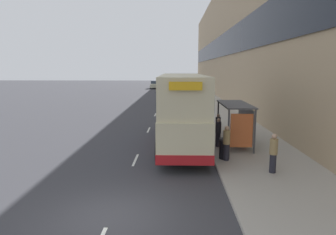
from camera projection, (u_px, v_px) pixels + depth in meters
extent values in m
plane|color=#38383D|center=(110.00, 218.00, 9.43)|extent=(220.00, 220.00, 0.00)
cube|color=#A39E93|center=(203.00, 98.00, 47.24)|extent=(5.00, 93.00, 0.14)
cube|color=tan|center=(231.00, 40.00, 45.71)|extent=(3.00, 93.00, 17.89)
cube|color=black|center=(221.00, 46.00, 45.89)|extent=(0.12, 89.28, 3.22)
cube|color=silver|center=(135.00, 160.00, 15.46)|extent=(0.12, 2.00, 0.01)
cube|color=silver|center=(149.00, 130.00, 23.04)|extent=(0.12, 2.00, 0.01)
cube|color=silver|center=(155.00, 115.00, 30.62)|extent=(0.12, 2.00, 0.01)
cube|color=silver|center=(159.00, 106.00, 38.20)|extent=(0.12, 2.00, 0.01)
cube|color=silver|center=(162.00, 99.00, 45.78)|extent=(0.12, 2.00, 0.01)
cube|color=#4C4C51|center=(235.00, 104.00, 17.74)|extent=(1.60, 4.20, 0.08)
cylinder|color=#4C4C51|center=(228.00, 132.00, 15.98)|extent=(0.10, 0.10, 2.40)
cylinder|color=#4C4C51|center=(218.00, 119.00, 19.93)|extent=(0.10, 0.10, 2.40)
cylinder|color=#4C4C51|center=(255.00, 132.00, 15.95)|extent=(0.10, 0.10, 2.40)
cylinder|color=#4C4C51|center=(239.00, 119.00, 19.89)|extent=(0.10, 0.10, 2.40)
cube|color=#99A8B2|center=(246.00, 123.00, 17.90)|extent=(0.04, 3.68, 1.92)
cube|color=#D86633|center=(241.00, 131.00, 16.02)|extent=(1.19, 0.10, 1.82)
cube|color=maroon|center=(238.00, 137.00, 18.05)|extent=(0.36, 2.80, 0.08)
cube|color=beige|center=(182.00, 122.00, 18.27)|extent=(2.55, 10.90, 1.85)
cube|color=beige|center=(182.00, 91.00, 17.97)|extent=(2.50, 10.58, 1.95)
cube|color=#B2191E|center=(182.00, 133.00, 18.39)|extent=(2.58, 10.96, 0.45)
cube|color=#2D3847|center=(182.00, 116.00, 18.21)|extent=(2.58, 10.25, 0.81)
cube|color=#2D3847|center=(182.00, 93.00, 17.98)|extent=(2.55, 10.25, 0.94)
cube|color=yellow|center=(186.00, 86.00, 12.51)|extent=(1.40, 0.08, 0.36)
cylinder|color=black|center=(164.00, 126.00, 22.11)|extent=(0.30, 1.00, 1.00)
cylinder|color=black|center=(198.00, 126.00, 22.05)|extent=(0.30, 1.00, 1.00)
cylinder|color=black|center=(158.00, 152.00, 15.12)|extent=(0.30, 1.00, 1.00)
cylinder|color=black|center=(209.00, 152.00, 15.06)|extent=(0.30, 1.00, 1.00)
cube|color=#4C5156|center=(174.00, 85.00, 72.10)|extent=(1.87, 4.51, 0.85)
cube|color=#2D3847|center=(174.00, 82.00, 71.75)|extent=(1.65, 2.16, 0.69)
cylinder|color=black|center=(171.00, 87.00, 73.57)|extent=(0.20, 0.60, 0.60)
cylinder|color=black|center=(178.00, 87.00, 73.53)|extent=(0.20, 0.60, 0.60)
cylinder|color=black|center=(170.00, 87.00, 70.82)|extent=(0.20, 0.60, 0.60)
cylinder|color=black|center=(178.00, 87.00, 70.77)|extent=(0.20, 0.60, 0.60)
cube|color=#B7B799|center=(155.00, 86.00, 70.50)|extent=(1.85, 4.44, 0.84)
cube|color=#2D3847|center=(155.00, 82.00, 70.60)|extent=(1.63, 2.13, 0.69)
cylinder|color=black|center=(158.00, 88.00, 69.19)|extent=(0.20, 0.60, 0.60)
cylinder|color=black|center=(150.00, 88.00, 69.23)|extent=(0.20, 0.60, 0.60)
cylinder|color=black|center=(159.00, 87.00, 71.91)|extent=(0.20, 0.60, 0.60)
cylinder|color=black|center=(151.00, 87.00, 71.95)|extent=(0.20, 0.60, 0.60)
cylinder|color=#23232D|center=(273.00, 163.00, 13.13)|extent=(0.28, 0.28, 0.83)
cylinder|color=#997F51|center=(274.00, 147.00, 13.01)|extent=(0.35, 0.35, 0.69)
sphere|color=tan|center=(274.00, 136.00, 12.93)|extent=(0.22, 0.22, 0.22)
cylinder|color=#23232D|center=(218.00, 140.00, 17.55)|extent=(0.27, 0.27, 0.80)
cylinder|color=#26262D|center=(218.00, 128.00, 17.43)|extent=(0.33, 0.33, 0.67)
sphere|color=tan|center=(219.00, 120.00, 17.36)|extent=(0.22, 0.22, 0.22)
cylinder|color=#23232D|center=(226.00, 152.00, 14.91)|extent=(0.28, 0.28, 0.83)
cylinder|color=#997F51|center=(227.00, 137.00, 14.78)|extent=(0.35, 0.35, 0.69)
sphere|color=tan|center=(227.00, 128.00, 14.71)|extent=(0.23, 0.23, 0.23)
cylinder|color=#23232D|center=(218.00, 133.00, 19.35)|extent=(0.27, 0.27, 0.79)
cylinder|color=#26262D|center=(218.00, 122.00, 19.23)|extent=(0.33, 0.33, 0.66)
sphere|color=tan|center=(218.00, 116.00, 19.16)|extent=(0.21, 0.21, 0.21)
cylinder|color=#23232D|center=(247.00, 137.00, 18.34)|extent=(0.27, 0.27, 0.79)
cylinder|color=#337260|center=(247.00, 125.00, 18.23)|extent=(0.33, 0.33, 0.66)
sphere|color=tan|center=(248.00, 118.00, 18.16)|extent=(0.21, 0.21, 0.21)
cylinder|color=black|center=(224.00, 150.00, 15.16)|extent=(0.52, 0.52, 0.95)
cylinder|color=#2D2D33|center=(225.00, 139.00, 15.08)|extent=(0.55, 0.55, 0.10)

